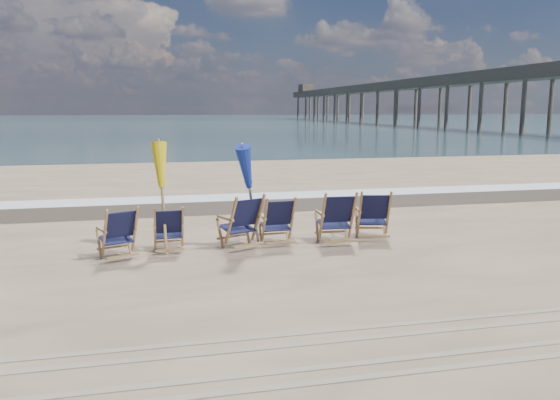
% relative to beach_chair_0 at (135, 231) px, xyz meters
% --- Properties ---
extents(ocean, '(400.00, 400.00, 0.00)m').
position_rel_beach_chair_0_xyz_m(ocean, '(2.79, 126.21, -0.49)').
color(ocean, '#38535C').
rests_on(ocean, ground).
extents(surf_foam, '(200.00, 1.40, 0.01)m').
position_rel_beach_chair_0_xyz_m(surf_foam, '(2.79, 6.51, -0.49)').
color(surf_foam, silver).
rests_on(surf_foam, ground).
extents(wet_sand_strip, '(200.00, 2.60, 0.00)m').
position_rel_beach_chair_0_xyz_m(wet_sand_strip, '(2.79, 5.01, -0.49)').
color(wet_sand_strip, '#42362A').
rests_on(wet_sand_strip, ground).
extents(tire_tracks, '(80.00, 1.30, 0.01)m').
position_rel_beach_chair_0_xyz_m(tire_tracks, '(2.79, -4.59, -0.49)').
color(tire_tracks, gray).
rests_on(tire_tracks, ground).
extents(beach_chair_0, '(0.85, 0.89, 0.98)m').
position_rel_beach_chair_0_xyz_m(beach_chair_0, '(0.00, 0.00, 0.00)').
color(beach_chair_0, '#121435').
rests_on(beach_chair_0, ground).
extents(beach_chair_1, '(0.60, 0.67, 0.91)m').
position_rel_beach_chair_0_xyz_m(beach_chair_1, '(0.86, 0.21, -0.04)').
color(beach_chair_1, '#121435').
rests_on(beach_chair_1, ground).
extents(beach_chair_2, '(0.95, 1.00, 1.09)m').
position_rel_beach_chair_0_xyz_m(beach_chair_2, '(2.32, 0.27, 0.06)').
color(beach_chair_2, '#121435').
rests_on(beach_chair_2, ground).
extents(beach_chair_3, '(0.68, 0.76, 1.01)m').
position_rel_beach_chair_0_xyz_m(beach_chair_3, '(3.02, 0.28, 0.01)').
color(beach_chair_3, '#121435').
rests_on(beach_chair_3, ground).
extents(beach_chair_4, '(0.74, 0.82, 1.10)m').
position_rel_beach_chair_0_xyz_m(beach_chair_4, '(4.20, 0.05, 0.06)').
color(beach_chair_4, '#121435').
rests_on(beach_chair_4, ground).
extents(beach_chair_5, '(0.83, 0.89, 1.06)m').
position_rel_beach_chair_0_xyz_m(beach_chair_5, '(5.05, 0.24, 0.04)').
color(beach_chair_5, '#121435').
rests_on(beach_chair_5, ground).
extents(umbrella_yellow, '(0.30, 0.30, 2.09)m').
position_rel_beach_chair_0_xyz_m(umbrella_yellow, '(0.51, 0.30, 1.08)').
color(umbrella_yellow, '#A77B4B').
rests_on(umbrella_yellow, ground).
extents(umbrella_blue, '(0.30, 0.30, 2.12)m').
position_rel_beach_chair_0_xyz_m(umbrella_blue, '(2.20, 0.29, 1.11)').
color(umbrella_blue, '#A5A5AD').
rests_on(umbrella_blue, ground).
extents(fishing_pier, '(4.40, 140.00, 9.30)m').
position_rel_beach_chair_0_xyz_m(fishing_pier, '(40.79, 72.21, 4.16)').
color(fishing_pier, brown).
rests_on(fishing_pier, ground).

